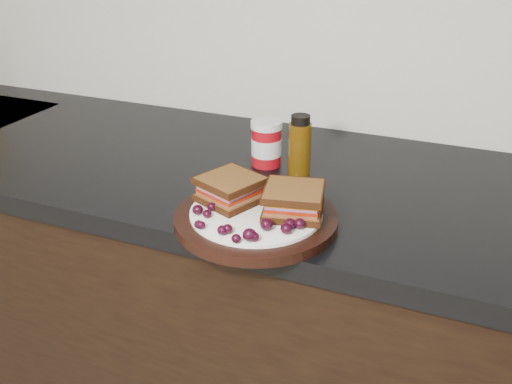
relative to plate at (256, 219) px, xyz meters
The scene contains 32 objects.
base_cabinets 0.53m from the plate, 83.05° to the left, with size 3.96×0.58×0.86m, color black.
countertop 0.22m from the plate, 83.05° to the left, with size 3.98×0.60×0.04m, color black.
plate is the anchor object (origin of this frame).
sandwich_left 0.07m from the plate, 160.70° to the left, with size 0.10×0.10×0.04m, color brown, non-canonical shape.
sandwich_right 0.07m from the plate, 17.92° to the left, with size 0.10×0.10×0.05m, color brown, non-canonical shape.
grape_0 0.10m from the plate, 150.50° to the right, with size 0.02×0.02×0.02m, color black.
grape_1 0.09m from the plate, 141.35° to the right, with size 0.02×0.02×0.01m, color black.
grape_2 0.11m from the plate, 125.20° to the right, with size 0.01×0.01×0.01m, color black.
grape_3 0.11m from the plate, 122.69° to the right, with size 0.01×0.01×0.01m, color black.
grape_4 0.10m from the plate, 101.25° to the right, with size 0.02×0.02×0.02m, color black.
grape_5 0.09m from the plate, 98.37° to the right, with size 0.02×0.02×0.02m, color black.
grape_6 0.11m from the plate, 83.80° to the right, with size 0.02×0.02×0.01m, color black.
grape_7 0.10m from the plate, 73.38° to the right, with size 0.02×0.02×0.02m, color black.
grape_8 0.10m from the plate, 68.78° to the right, with size 0.02×0.02×0.01m, color black.
grape_9 0.07m from the plate, 52.74° to the right, with size 0.02×0.02×0.02m, color black.
grape_10 0.09m from the plate, 35.19° to the right, with size 0.02×0.02×0.02m, color black.
grape_11 0.08m from the plate, 25.05° to the right, with size 0.02×0.02×0.02m, color black.
grape_12 0.10m from the plate, 18.04° to the right, with size 0.02×0.02×0.02m, color black.
grape_13 0.10m from the plate, 10.14° to the left, with size 0.02×0.02×0.01m, color black.
grape_14 0.08m from the plate, 15.37° to the left, with size 0.02×0.02×0.01m, color black.
grape_15 0.07m from the plate, 26.21° to the left, with size 0.02×0.02×0.02m, color black.
grape_16 0.07m from the plate, 125.33° to the left, with size 0.02×0.02×0.02m, color black.
grape_17 0.06m from the plate, 131.88° to the left, with size 0.02×0.02×0.02m, color black.
grape_18 0.08m from the plate, 152.85° to the left, with size 0.02×0.02×0.02m, color black.
grape_19 0.08m from the plate, 162.22° to the left, with size 0.02×0.02×0.02m, color black.
grape_20 0.07m from the plate, behind, with size 0.02×0.02×0.02m, color black.
grape_21 0.08m from the plate, 158.33° to the right, with size 0.02×0.02×0.02m, color black.
grape_22 0.06m from the plate, 151.43° to the left, with size 0.01×0.01×0.01m, color black.
grape_23 0.09m from the plate, 161.24° to the left, with size 0.02×0.02×0.02m, color black.
grape_24 0.08m from the plate, 168.65° to the left, with size 0.02×0.02×0.01m, color black.
condiment_jar 0.26m from the plate, 107.73° to the left, with size 0.07×0.07×0.10m, color #9C0B13.
oil_bottle 0.23m from the plate, 89.54° to the left, with size 0.05×0.05×0.13m, color #482D07.
Camera 1 is at (0.30, 0.69, 1.38)m, focal length 40.00 mm.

